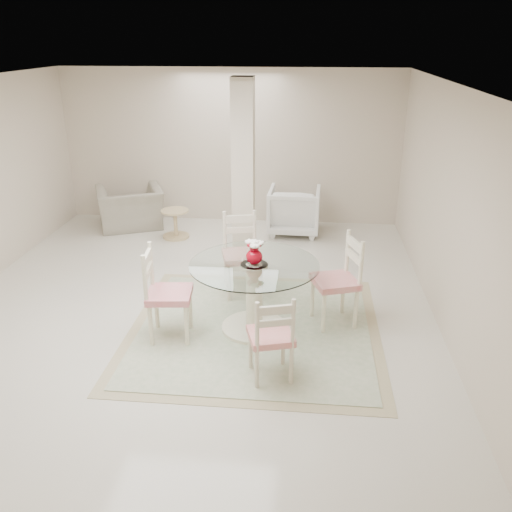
# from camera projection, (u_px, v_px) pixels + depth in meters

# --- Properties ---
(ground) EXTENTS (7.00, 7.00, 0.00)m
(ground) POSITION_uv_depth(u_px,v_px,m) (193.00, 306.00, 6.89)
(ground) COLOR silver
(ground) RESTS_ON ground
(room_shell) EXTENTS (6.02, 7.02, 2.71)m
(room_shell) POSITION_uv_depth(u_px,v_px,m) (186.00, 161.00, 6.19)
(room_shell) COLOR beige
(room_shell) RESTS_ON ground
(column) EXTENTS (0.30, 0.30, 2.70)m
(column) POSITION_uv_depth(u_px,v_px,m) (243.00, 178.00, 7.53)
(column) COLOR beige
(column) RESTS_ON ground
(area_rug) EXTENTS (2.90, 2.90, 0.02)m
(area_rug) POSITION_uv_depth(u_px,v_px,m) (254.00, 329.00, 6.33)
(area_rug) COLOR tan
(area_rug) RESTS_ON ground
(dining_table) EXTENTS (1.45, 1.45, 0.84)m
(dining_table) POSITION_uv_depth(u_px,v_px,m) (254.00, 297.00, 6.17)
(dining_table) COLOR #FCEECF
(dining_table) RESTS_ON ground
(red_vase) EXTENTS (0.21, 0.20, 0.28)m
(red_vase) POSITION_uv_depth(u_px,v_px,m) (254.00, 252.00, 5.96)
(red_vase) COLOR #A10414
(red_vase) RESTS_ON dining_table
(dining_chair_east) EXTENTS (0.61, 0.61, 1.20)m
(dining_chair_east) POSITION_uv_depth(u_px,v_px,m) (342.00, 274.00, 6.26)
(dining_chair_east) COLOR #F7EFCB
(dining_chair_east) RESTS_ON ground
(dining_chair_north) EXTENTS (0.58, 0.58, 1.20)m
(dining_chair_north) POSITION_uv_depth(u_px,v_px,m) (241.00, 248.00, 7.03)
(dining_chair_north) COLOR beige
(dining_chair_north) RESTS_ON ground
(dining_chair_west) EXTENTS (0.53, 0.53, 1.19)m
(dining_chair_west) POSITION_uv_depth(u_px,v_px,m) (162.00, 287.00, 5.94)
(dining_chair_west) COLOR #F6EECA
(dining_chair_west) RESTS_ON ground
(dining_chair_south) EXTENTS (0.52, 0.52, 1.04)m
(dining_chair_south) POSITION_uv_depth(u_px,v_px,m) (272.00, 332.00, 5.19)
(dining_chair_south) COLOR beige
(dining_chair_south) RESTS_ON ground
(recliner_taupe) EXTENTS (1.39, 1.32, 0.72)m
(recliner_taupe) POSITION_uv_depth(u_px,v_px,m) (130.00, 208.00, 9.58)
(recliner_taupe) COLOR gray
(recliner_taupe) RESTS_ON ground
(armchair_white) EXTENTS (0.89, 0.91, 0.80)m
(armchair_white) POSITION_uv_depth(u_px,v_px,m) (294.00, 211.00, 9.29)
(armchair_white) COLOR white
(armchair_white) RESTS_ON ground
(side_table) EXTENTS (0.46, 0.46, 0.48)m
(side_table) POSITION_uv_depth(u_px,v_px,m) (176.00, 225.00, 9.14)
(side_table) COLOR tan
(side_table) RESTS_ON ground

